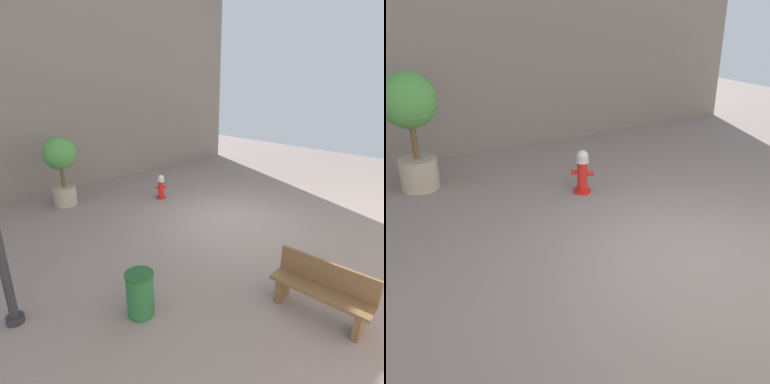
{
  "view_description": "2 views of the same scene",
  "coord_description": "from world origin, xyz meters",
  "views": [
    {
      "loc": [
        -5.28,
        6.5,
        3.72
      ],
      "look_at": [
        0.81,
        0.63,
        0.78
      ],
      "focal_mm": 29.31,
      "sensor_mm": 36.0,
      "label": 1
    },
    {
      "loc": [
        -3.9,
        4.02,
        3.34
      ],
      "look_at": [
        1.1,
        1.24,
        0.83
      ],
      "focal_mm": 41.34,
      "sensor_mm": 36.0,
      "label": 2
    }
  ],
  "objects": [
    {
      "name": "fire_hydrant",
      "position": [
        2.7,
        0.26,
        0.41
      ],
      "size": [
        0.37,
        0.37,
        0.82
      ],
      "color": "red",
      "rests_on": "ground_plane"
    },
    {
      "name": "planter_tree",
      "position": [
        4.37,
        2.86,
        1.37
      ],
      "size": [
        1.01,
        1.01,
        2.19
      ],
      "color": "tan",
      "rests_on": "ground_plane"
    },
    {
      "name": "ground_plane",
      "position": [
        0.0,
        0.0,
        0.0
      ],
      "size": [
        23.4,
        23.4,
        0.0
      ],
      "primitive_type": "plane",
      "color": "gray"
    }
  ]
}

